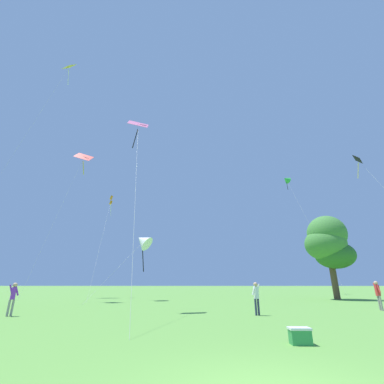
{
  "coord_description": "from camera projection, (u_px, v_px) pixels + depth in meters",
  "views": [
    {
      "loc": [
        -1.12,
        -4.51,
        1.63
      ],
      "look_at": [
        -1.96,
        24.61,
        11.85
      ],
      "focal_mm": 24.46,
      "sensor_mm": 36.0,
      "label": 1
    }
  ],
  "objects": [
    {
      "name": "kite_pink_low",
      "position": [
        138.0,
        130.0,
        20.16
      ],
      "size": [
        3.39,
        9.22,
        14.04
      ],
      "color": "pink",
      "rests_on": "ground_plane"
    },
    {
      "name": "kite_red_high",
      "position": [
        83.0,
        161.0,
        38.16
      ],
      "size": [
        2.51,
        7.88,
        20.2
      ],
      "color": "red",
      "rests_on": "ground_plane"
    },
    {
      "name": "kite_yellow_diamond",
      "position": [
        66.0,
        75.0,
        34.35
      ],
      "size": [
        3.51,
        8.67,
        29.83
      ],
      "color": "yellow",
      "rests_on": "ground_plane"
    },
    {
      "name": "kite_black_large",
      "position": [
        361.0,
        165.0,
        30.76
      ],
      "size": [
        2.4,
        9.09,
        16.23
      ],
      "color": "black",
      "rests_on": "ground_plane"
    },
    {
      "name": "kite_orange_box",
      "position": [
        111.0,
        201.0,
        36.27
      ],
      "size": [
        2.19,
        9.14,
        13.23
      ],
      "color": "orange",
      "rests_on": "ground_plane"
    },
    {
      "name": "kite_white_distant",
      "position": [
        143.0,
        241.0,
        28.51
      ],
      "size": [
        4.51,
        7.12,
        7.1
      ],
      "color": "white",
      "rests_on": "ground_plane"
    },
    {
      "name": "kite_green_small",
      "position": [
        286.0,
        180.0,
        49.98
      ],
      "size": [
        3.19,
        11.21,
        21.23
      ],
      "color": "green",
      "rests_on": "ground_plane"
    },
    {
      "name": "person_far_back",
      "position": [
        256.0,
        295.0,
        14.39
      ],
      "size": [
        0.53,
        0.3,
        1.7
      ],
      "color": "#2D3351",
      "rests_on": "ground_plane"
    },
    {
      "name": "person_with_spool",
      "position": [
        378.0,
        293.0,
        16.9
      ],
      "size": [
        0.24,
        0.57,
        1.78
      ],
      "color": "gray",
      "rests_on": "ground_plane"
    },
    {
      "name": "person_foreground_watcher",
      "position": [
        13.0,
        296.0,
        14.01
      ],
      "size": [
        0.45,
        0.42,
        1.67
      ],
      "color": "gray",
      "rests_on": "ground_plane"
    },
    {
      "name": "tree_right_cluster",
      "position": [
        328.0,
        244.0,
        29.68
      ],
      "size": [
        5.27,
        4.51,
        9.08
      ],
      "color": "brown",
      "rests_on": "ground_plane"
    },
    {
      "name": "picnic_cooler",
      "position": [
        300.0,
        336.0,
        7.41
      ],
      "size": [
        0.6,
        0.4,
        0.44
      ],
      "color": "#2D8C47",
      "rests_on": "ground_plane"
    }
  ]
}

